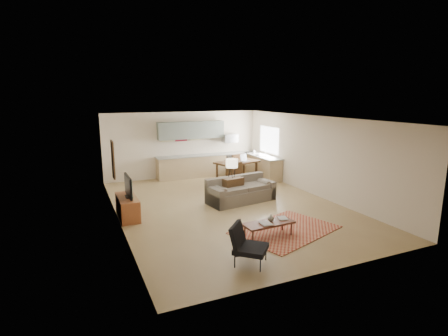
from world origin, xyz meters
name	(u,v)px	position (x,y,z in m)	size (l,w,h in m)	color
room	(228,163)	(0.00, 0.00, 1.35)	(9.00, 9.00, 9.00)	olive
kitchen_counter_back	(207,165)	(0.90, 4.18, 0.46)	(4.26, 0.64, 0.92)	tan
kitchen_counter_right	(262,166)	(2.93, 3.00, 0.46)	(0.64, 2.26, 0.92)	tan
kitchen_range	(230,163)	(2.00, 4.18, 0.45)	(0.62, 0.62, 0.90)	#A5A8AD
kitchen_microwave	(230,138)	(2.00, 4.20, 1.55)	(0.62, 0.40, 0.35)	#A5A8AD
upper_cabinets	(191,130)	(0.30, 4.33, 1.95)	(2.80, 0.34, 0.70)	slate
window_right	(269,140)	(3.23, 3.00, 1.55)	(0.02, 1.40, 1.05)	white
wall_art_left	(113,160)	(-3.21, 0.90, 1.55)	(0.06, 0.42, 1.10)	brown
triptych	(181,135)	(-0.10, 4.47, 1.75)	(1.70, 0.04, 0.50)	beige
rug	(286,230)	(0.53, -2.38, 0.01)	(2.53, 1.75, 0.02)	maroon
sofa	(241,190)	(0.58, 0.26, 0.40)	(2.29, 0.99, 0.80)	#645B4E
coffee_table	(268,230)	(-0.10, -2.57, 0.19)	(1.26, 0.50, 0.38)	#4B2115
book_a	(261,224)	(-0.34, -2.64, 0.39)	(0.26, 0.34, 0.03)	maroon
book_b	(278,218)	(0.25, -2.45, 0.39)	(0.30, 0.35, 0.02)	navy
vase	(271,218)	(0.00, -2.52, 0.46)	(0.18, 0.18, 0.17)	black
armchair	(251,245)	(-1.14, -3.62, 0.41)	(0.72, 0.72, 0.83)	black
tv_credenza	(128,207)	(-2.98, 0.21, 0.30)	(0.50, 1.30, 0.60)	brown
tv	(128,186)	(-2.93, 0.21, 0.90)	(0.10, 1.00, 0.60)	black
console_table	(232,189)	(0.33, 0.43, 0.39)	(0.67, 0.45, 0.78)	#3A2514
table_lamp	(232,168)	(0.33, 0.43, 1.10)	(0.38, 0.38, 0.63)	beige
dining_table	(237,172)	(1.58, 2.62, 0.42)	(1.67, 0.96, 0.84)	#3A2514
dining_chair_near	(241,176)	(1.32, 1.78, 0.47)	(0.45, 0.47, 0.94)	#3A2514
dining_chair_far	(234,165)	(1.84, 3.46, 0.50)	(0.48, 0.50, 1.01)	#3A2514
laptop	(246,158)	(1.91, 2.51, 0.98)	(0.36, 0.27, 0.27)	#A5A8AD
soap_bottle	(254,151)	(2.83, 3.53, 1.02)	(0.09, 0.09, 0.19)	beige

